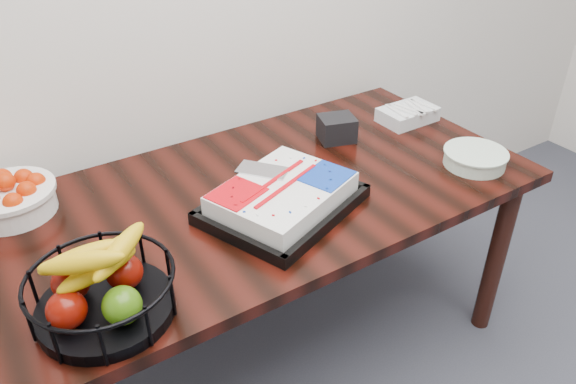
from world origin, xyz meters
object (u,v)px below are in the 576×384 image
table (263,211)px  tangerine_bowl (8,192)px  fruit_basket (102,290)px  plate_stack (475,158)px  cake_tray (283,198)px  napkin_box (337,128)px

table → tangerine_bowl: 0.78m
fruit_basket → plate_stack: fruit_basket is taller
cake_tray → tangerine_bowl: tangerine_bowl is taller
cake_tray → plate_stack: bearing=-10.8°
table → fruit_basket: bearing=-155.5°
tangerine_bowl → napkin_box: bearing=-7.9°
table → cake_tray: cake_tray is taller
fruit_basket → plate_stack: size_ratio=1.59×
table → cake_tray: size_ratio=3.25×
table → cake_tray: bearing=-91.9°
table → plate_stack: bearing=-20.8°
fruit_basket → tangerine_bowl: bearing=99.9°
plate_stack → napkin_box: bearing=124.4°
cake_tray → tangerine_bowl: 0.82m
tangerine_bowl → napkin_box: tangerine_bowl is taller
tangerine_bowl → table: bearing=-23.5°
fruit_basket → plate_stack: (1.31, 0.01, -0.05)m
tangerine_bowl → fruit_basket: fruit_basket is taller
table → fruit_basket: (-0.60, -0.27, 0.16)m
tangerine_bowl → fruit_basket: size_ratio=0.78×
cake_tray → plate_stack: cake_tray is taller
cake_tray → napkin_box: bearing=33.8°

